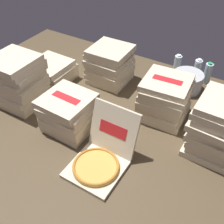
# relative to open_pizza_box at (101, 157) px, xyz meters

# --- Properties ---
(ground_plane) EXTENTS (3.20, 2.40, 0.02)m
(ground_plane) POSITION_rel_open_pizza_box_xyz_m (-0.19, 0.26, -0.08)
(ground_plane) COLOR #4C3D28
(open_pizza_box) EXTENTS (0.35, 0.47, 0.36)m
(open_pizza_box) POSITION_rel_open_pizza_box_xyz_m (0.00, 0.00, 0.00)
(open_pizza_box) COLOR beige
(open_pizza_box) RESTS_ON ground_plane
(pizza_stack_center_far) EXTENTS (0.38, 0.38, 0.44)m
(pizza_stack_center_far) POSITION_rel_open_pizza_box_xyz_m (0.62, 0.53, 0.15)
(pizza_stack_center_far) COLOR beige
(pizza_stack_center_far) RESTS_ON ground_plane
(pizza_stack_right_mid) EXTENTS (0.38, 0.37, 0.19)m
(pizza_stack_right_mid) POSITION_rel_open_pizza_box_xyz_m (-0.95, 0.61, 0.02)
(pizza_stack_right_mid) COLOR beige
(pizza_stack_right_mid) RESTS_ON ground_plane
(pizza_stack_left_far) EXTENTS (0.37, 0.37, 0.29)m
(pizza_stack_left_far) POSITION_rel_open_pizza_box_xyz_m (-0.40, 0.18, 0.07)
(pizza_stack_left_far) COLOR beige
(pizza_stack_left_far) RESTS_ON ground_plane
(pizza_stack_right_far) EXTENTS (0.39, 0.39, 0.34)m
(pizza_stack_right_far) POSITION_rel_open_pizza_box_xyz_m (-0.49, 0.90, 0.10)
(pizza_stack_right_far) COLOR beige
(pizza_stack_right_far) RESTS_ON ground_plane
(pizza_stack_left_mid) EXTENTS (0.40, 0.39, 0.34)m
(pizza_stack_left_mid) POSITION_rel_open_pizza_box_xyz_m (0.16, 0.69, 0.10)
(pizza_stack_left_mid) COLOR beige
(pizza_stack_left_mid) RESTS_ON ground_plane
(pizza_stack_center_near) EXTENTS (0.39, 0.39, 0.44)m
(pizza_stack_center_near) POSITION_rel_open_pizza_box_xyz_m (-0.95, 0.22, 0.15)
(pizza_stack_center_near) COLOR beige
(pizza_stack_center_near) RESTS_ON ground_plane
(ice_bucket) EXTENTS (0.27, 0.27, 0.16)m
(ice_bucket) POSITION_rel_open_pizza_box_xyz_m (0.20, 1.15, 0.01)
(ice_bucket) COLOR #B7BABF
(ice_bucket) RESTS_ON ground_plane
(water_bottle_0) EXTENTS (0.07, 0.07, 0.21)m
(water_bottle_0) POSITION_rel_open_pizza_box_xyz_m (0.15, 0.89, 0.03)
(water_bottle_0) COLOR silver
(water_bottle_0) RESTS_ON ground_plane
(water_bottle_1) EXTENTS (0.07, 0.07, 0.21)m
(water_bottle_1) POSITION_rel_open_pizza_box_xyz_m (0.43, 1.01, 0.03)
(water_bottle_1) COLOR white
(water_bottle_1) RESTS_ON ground_plane
(water_bottle_2) EXTENTS (0.07, 0.07, 0.21)m
(water_bottle_2) POSITION_rel_open_pizza_box_xyz_m (0.22, 1.36, 0.03)
(water_bottle_2) COLOR silver
(water_bottle_2) RESTS_ON ground_plane
(water_bottle_3) EXTENTS (0.07, 0.07, 0.21)m
(water_bottle_3) POSITION_rel_open_pizza_box_xyz_m (0.32, 1.34, 0.03)
(water_bottle_3) COLOR silver
(water_bottle_3) RESTS_ON ground_plane
(water_bottle_4) EXTENTS (0.07, 0.07, 0.21)m
(water_bottle_4) POSITION_rel_open_pizza_box_xyz_m (0.02, 1.33, 0.03)
(water_bottle_4) COLOR silver
(water_bottle_4) RESTS_ON ground_plane
(water_bottle_5) EXTENTS (0.07, 0.07, 0.21)m
(water_bottle_5) POSITION_rel_open_pizza_box_xyz_m (0.24, 0.86, 0.03)
(water_bottle_5) COLOR silver
(water_bottle_5) RESTS_ON ground_plane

